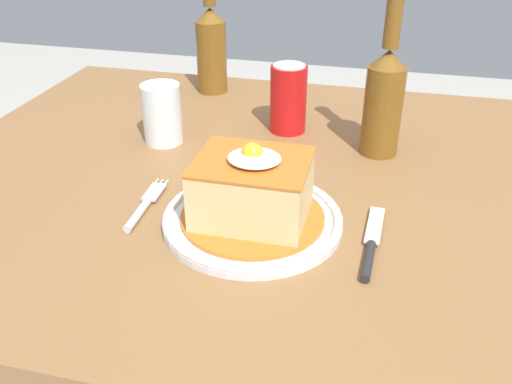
{
  "coord_description": "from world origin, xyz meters",
  "views": [
    {
      "loc": [
        0.09,
        -0.76,
        1.17
      ],
      "look_at": [
        -0.07,
        -0.13,
        0.79
      ],
      "focal_mm": 39.1,
      "sensor_mm": 36.0,
      "label": 1
    }
  ],
  "objects_px": {
    "soda_can": "(288,99)",
    "drinking_glass": "(162,118)",
    "beer_bottle_amber": "(211,46)",
    "main_plate": "(252,219)",
    "fork": "(143,207)",
    "knife": "(370,250)",
    "beer_bottle_amber_far": "(384,97)"
  },
  "relations": [
    {
      "from": "knife",
      "to": "beer_bottle_amber",
      "type": "bearing_deg",
      "value": 125.42
    },
    {
      "from": "soda_can",
      "to": "beer_bottle_amber",
      "type": "xyz_separation_m",
      "value": [
        -0.2,
        0.17,
        0.04
      ]
    },
    {
      "from": "main_plate",
      "to": "beer_bottle_amber",
      "type": "relative_size",
      "value": 0.92
    },
    {
      "from": "main_plate",
      "to": "knife",
      "type": "bearing_deg",
      "value": -10.67
    },
    {
      "from": "soda_can",
      "to": "beer_bottle_amber",
      "type": "height_order",
      "value": "beer_bottle_amber"
    },
    {
      "from": "beer_bottle_amber",
      "to": "knife",
      "type": "bearing_deg",
      "value": -54.58
    },
    {
      "from": "drinking_glass",
      "to": "fork",
      "type": "bearing_deg",
      "value": -75.41
    },
    {
      "from": "main_plate",
      "to": "fork",
      "type": "height_order",
      "value": "main_plate"
    },
    {
      "from": "main_plate",
      "to": "soda_can",
      "type": "distance_m",
      "value": 0.33
    },
    {
      "from": "soda_can",
      "to": "drinking_glass",
      "type": "relative_size",
      "value": 1.18
    },
    {
      "from": "drinking_glass",
      "to": "knife",
      "type": "bearing_deg",
      "value": -33.83
    },
    {
      "from": "soda_can",
      "to": "main_plate",
      "type": "bearing_deg",
      "value": -87.43
    },
    {
      "from": "beer_bottle_amber",
      "to": "beer_bottle_amber_far",
      "type": "xyz_separation_m",
      "value": [
        0.37,
        -0.23,
        0.0
      ]
    },
    {
      "from": "main_plate",
      "to": "beer_bottle_amber_far",
      "type": "relative_size",
      "value": 0.92
    },
    {
      "from": "main_plate",
      "to": "fork",
      "type": "relative_size",
      "value": 1.73
    },
    {
      "from": "beer_bottle_amber",
      "to": "drinking_glass",
      "type": "relative_size",
      "value": 2.53
    },
    {
      "from": "beer_bottle_amber_far",
      "to": "main_plate",
      "type": "bearing_deg",
      "value": -119.64
    },
    {
      "from": "fork",
      "to": "knife",
      "type": "relative_size",
      "value": 0.85
    },
    {
      "from": "knife",
      "to": "soda_can",
      "type": "relative_size",
      "value": 1.33
    },
    {
      "from": "main_plate",
      "to": "drinking_glass",
      "type": "xyz_separation_m",
      "value": [
        -0.22,
        0.22,
        0.04
      ]
    },
    {
      "from": "soda_can",
      "to": "drinking_glass",
      "type": "height_order",
      "value": "soda_can"
    },
    {
      "from": "main_plate",
      "to": "beer_bottle_amber_far",
      "type": "distance_m",
      "value": 0.32
    },
    {
      "from": "knife",
      "to": "drinking_glass",
      "type": "xyz_separation_m",
      "value": [
        -0.38,
        0.25,
        0.04
      ]
    },
    {
      "from": "knife",
      "to": "beer_bottle_amber",
      "type": "xyz_separation_m",
      "value": [
        -0.37,
        0.53,
        0.09
      ]
    },
    {
      "from": "beer_bottle_amber_far",
      "to": "knife",
      "type": "bearing_deg",
      "value": -88.75
    },
    {
      "from": "beer_bottle_amber",
      "to": "beer_bottle_amber_far",
      "type": "relative_size",
      "value": 1.0
    },
    {
      "from": "fork",
      "to": "drinking_glass",
      "type": "relative_size",
      "value": 1.35
    },
    {
      "from": "knife",
      "to": "beer_bottle_amber_far",
      "type": "bearing_deg",
      "value": 91.25
    },
    {
      "from": "main_plate",
      "to": "beer_bottle_amber_far",
      "type": "bearing_deg",
      "value": 60.36
    },
    {
      "from": "soda_can",
      "to": "drinking_glass",
      "type": "xyz_separation_m",
      "value": [
        -0.2,
        -0.1,
        -0.02
      ]
    },
    {
      "from": "main_plate",
      "to": "beer_bottle_amber_far",
      "type": "height_order",
      "value": "beer_bottle_amber_far"
    },
    {
      "from": "fork",
      "to": "beer_bottle_amber",
      "type": "xyz_separation_m",
      "value": [
        -0.05,
        0.5,
        0.09
      ]
    }
  ]
}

